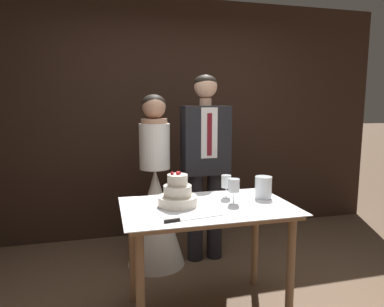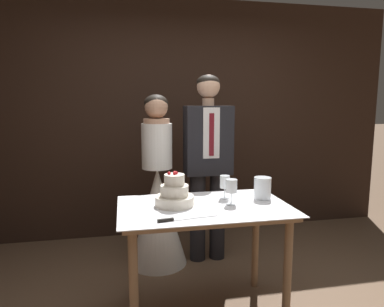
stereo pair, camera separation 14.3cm
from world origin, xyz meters
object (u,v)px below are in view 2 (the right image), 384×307
object	(u,v)px
bride	(158,203)
tiered_cake	(174,194)
cake_table	(204,221)
cake_knife	(176,219)
wine_glass_middle	(225,182)
hurricane_candle	(262,189)
wine_glass_near	(231,187)
groom	(208,157)

from	to	relation	value
bride	tiered_cake	bearing A→B (deg)	-87.27
cake_table	cake_knife	distance (m)	0.37
wine_glass_middle	hurricane_candle	size ratio (longest dim) A/B	1.06
wine_glass_middle	bride	xyz separation A→B (m)	(-0.44, 0.70, -0.34)
tiered_cake	wine_glass_near	distance (m)	0.40
cake_knife	hurricane_candle	distance (m)	0.79
wine_glass_near	groom	bearing A→B (deg)	86.98
wine_glass_near	groom	size ratio (longest dim) A/B	0.10
wine_glass_middle	cake_table	bearing A→B (deg)	-141.56
tiered_cake	wine_glass_middle	distance (m)	0.41
cake_knife	groom	size ratio (longest dim) A/B	0.22
wine_glass_middle	hurricane_candle	distance (m)	0.28
hurricane_candle	wine_glass_near	bearing A→B (deg)	-162.99
wine_glass_near	wine_glass_middle	world-z (taller)	wine_glass_near
cake_table	bride	xyz separation A→B (m)	(-0.24, 0.86, -0.10)
cake_knife	groom	xyz separation A→B (m)	(0.48, 1.12, 0.20)
cake_knife	groom	world-z (taller)	groom
tiered_cake	groom	size ratio (longest dim) A/B	0.15
wine_glass_near	bride	xyz separation A→B (m)	(-0.44, 0.86, -0.34)
tiered_cake	wine_glass_middle	size ratio (longest dim) A/B	1.56
tiered_cake	hurricane_candle	world-z (taller)	tiered_cake
bride	wine_glass_near	bearing A→B (deg)	-63.10
wine_glass_middle	bride	world-z (taller)	bride
groom	bride	bearing A→B (deg)	179.94
cake_knife	groom	bearing A→B (deg)	58.58
wine_glass_middle	hurricane_candle	xyz separation A→B (m)	(0.27, -0.08, -0.04)
tiered_cake	cake_table	bearing A→B (deg)	-13.35
cake_table	wine_glass_near	distance (m)	0.31
cake_knife	bride	world-z (taller)	bride
cake_table	wine_glass_near	bearing A→B (deg)	-0.64
cake_table	hurricane_candle	size ratio (longest dim) A/B	7.21
hurricane_candle	cake_knife	bearing A→B (deg)	-154.19
cake_table	bride	bearing A→B (deg)	105.68
wine_glass_near	groom	world-z (taller)	groom
wine_glass_middle	cake_knife	bearing A→B (deg)	-136.26
wine_glass_middle	hurricane_candle	world-z (taller)	wine_glass_middle
cake_table	bride	size ratio (longest dim) A/B	0.74
groom	wine_glass_middle	bearing A→B (deg)	-93.70
tiered_cake	wine_glass_middle	bearing A→B (deg)	15.08
tiered_cake	groom	distance (m)	0.93
tiered_cake	wine_glass_near	bearing A→B (deg)	-7.19
cake_table	hurricane_candle	world-z (taller)	hurricane_candle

